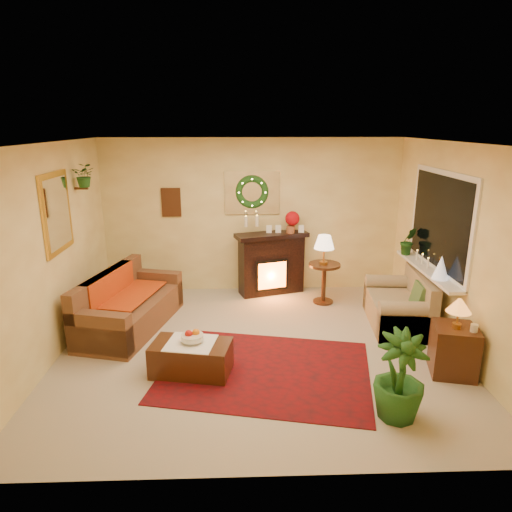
{
  "coord_description": "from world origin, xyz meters",
  "views": [
    {
      "loc": [
        -0.2,
        -5.36,
        2.82
      ],
      "look_at": [
        0.0,
        0.35,
        1.15
      ],
      "focal_mm": 32.0,
      "sensor_mm": 36.0,
      "label": 1
    }
  ],
  "objects_px": {
    "coffee_table": "(191,357)",
    "sofa": "(130,299)",
    "loveseat": "(398,297)",
    "end_table_square": "(453,352)",
    "side_table_round": "(324,284)",
    "fireplace": "(271,262)"
  },
  "relations": [
    {
      "from": "coffee_table",
      "to": "sofa",
      "type": "bearing_deg",
      "value": 138.0
    },
    {
      "from": "loveseat",
      "to": "end_table_square",
      "type": "bearing_deg",
      "value": -76.26
    },
    {
      "from": "sofa",
      "to": "loveseat",
      "type": "height_order",
      "value": "sofa"
    },
    {
      "from": "loveseat",
      "to": "coffee_table",
      "type": "bearing_deg",
      "value": -150.46
    },
    {
      "from": "loveseat",
      "to": "side_table_round",
      "type": "xyz_separation_m",
      "value": [
        -0.92,
        0.87,
        -0.1
      ]
    },
    {
      "from": "fireplace",
      "to": "coffee_table",
      "type": "height_order",
      "value": "fireplace"
    },
    {
      "from": "side_table_round",
      "to": "end_table_square",
      "type": "xyz_separation_m",
      "value": [
        1.11,
        -2.24,
        -0.05
      ]
    },
    {
      "from": "end_table_square",
      "to": "coffee_table",
      "type": "distance_m",
      "value": 3.04
    },
    {
      "from": "sofa",
      "to": "side_table_round",
      "type": "relative_size",
      "value": 2.85
    },
    {
      "from": "fireplace",
      "to": "loveseat",
      "type": "distance_m",
      "value": 2.21
    },
    {
      "from": "side_table_round",
      "to": "end_table_square",
      "type": "height_order",
      "value": "side_table_round"
    },
    {
      "from": "fireplace",
      "to": "end_table_square",
      "type": "xyz_separation_m",
      "value": [
        1.93,
        -2.73,
        -0.28
      ]
    },
    {
      "from": "loveseat",
      "to": "end_table_square",
      "type": "relative_size",
      "value": 2.22
    },
    {
      "from": "loveseat",
      "to": "side_table_round",
      "type": "height_order",
      "value": "loveseat"
    },
    {
      "from": "loveseat",
      "to": "sofa",
      "type": "bearing_deg",
      "value": -174.65
    },
    {
      "from": "sofa",
      "to": "side_table_round",
      "type": "distance_m",
      "value": 3.03
    },
    {
      "from": "loveseat",
      "to": "end_table_square",
      "type": "height_order",
      "value": "loveseat"
    },
    {
      "from": "end_table_square",
      "to": "coffee_table",
      "type": "xyz_separation_m",
      "value": [
        -3.04,
        0.11,
        -0.06
      ]
    },
    {
      "from": "sofa",
      "to": "end_table_square",
      "type": "distance_m",
      "value": 4.26
    },
    {
      "from": "sofa",
      "to": "fireplace",
      "type": "bearing_deg",
      "value": 46.82
    },
    {
      "from": "fireplace",
      "to": "loveseat",
      "type": "xyz_separation_m",
      "value": [
        1.74,
        -1.36,
        -0.13
      ]
    },
    {
      "from": "sofa",
      "to": "end_table_square",
      "type": "xyz_separation_m",
      "value": [
        4.02,
        -1.39,
        -0.16
      ]
    }
  ]
}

